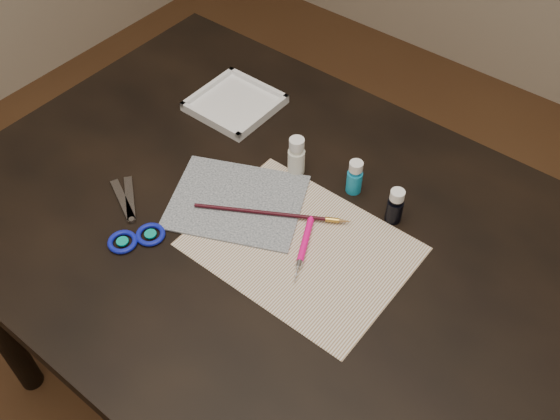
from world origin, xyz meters
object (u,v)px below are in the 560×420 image
Objects in this scene: paper at (301,246)px; scissors at (126,214)px; canvas at (237,202)px; paint_bottle_cyan at (355,177)px; palette_tray at (235,103)px; paint_bottle_white at (296,156)px; paint_bottle_navy at (395,206)px.

scissors reaches higher than paper.
canvas is 0.24m from paint_bottle_cyan.
palette_tray reaches higher than canvas.
paint_bottle_white is at bearing 75.28° from canvas.
paint_bottle_navy is 0.35× the size of scissors.
paint_bottle_navy reaches higher than palette_tray.
scissors is at bearing -82.06° from palette_tray.
scissors reaches higher than canvas.
palette_tray is at bearing 171.72° from paint_bottle_cyan.
paint_bottle_cyan is 0.35× the size of scissors.
paint_bottle_white is at bearing -167.35° from paint_bottle_cyan.
paint_bottle_navy is (0.10, 0.16, 0.04)m from paper.
palette_tray is (-0.46, 0.07, -0.03)m from paint_bottle_navy.
paper is 0.43m from palette_tray.
paint_bottle_white is 1.14× the size of paint_bottle_cyan.
paint_bottle_cyan is at bearing 91.73° from paper.
paint_bottle_white reaches higher than palette_tray.
paint_bottle_cyan reaches higher than paper.
paper is 0.18m from paint_bottle_cyan.
paint_bottle_cyan is at bearing 12.65° from paint_bottle_white.
palette_tray is at bearing 131.69° from canvas.
paint_bottle_white reaches higher than paint_bottle_navy.
paint_bottle_cyan reaches higher than palette_tray.
paint_bottle_navy is at bearing 30.37° from canvas.
palette_tray reaches higher than paper.
paint_bottle_cyan reaches higher than scissors.
scissors is (-0.18, -0.30, -0.04)m from paint_bottle_white.
paper is 0.17m from canvas.
paint_bottle_cyan is 0.45m from scissors.
paper is 4.48× the size of paint_bottle_white.
paint_bottle_cyan reaches higher than canvas.
paint_bottle_cyan is 0.10m from paint_bottle_navy.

